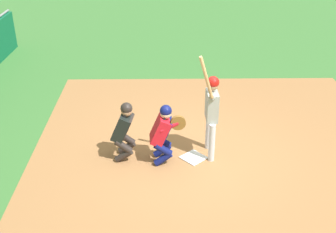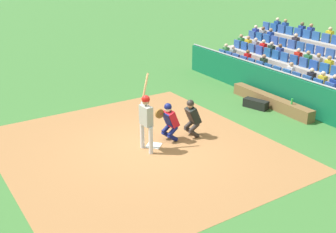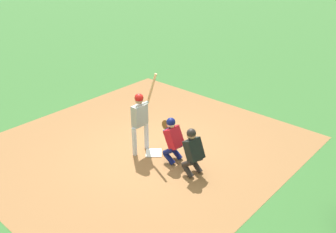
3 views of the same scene
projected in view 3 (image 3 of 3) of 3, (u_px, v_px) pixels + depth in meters
The scene contains 6 objects.
ground_plane at pixel (154, 153), 10.51m from camera, with size 160.00×160.00×0.00m, color #3A7033.
infield_dirt_patch at pixel (142, 147), 10.82m from camera, with size 8.48×7.82×0.01m, color #9D6B40.
home_plate_marker at pixel (154, 153), 10.50m from camera, with size 0.44×0.44×0.02m, color white.
batter_at_plate at pixel (140, 116), 10.13m from camera, with size 0.72×0.45×2.32m.
catcher_crouching at pixel (172, 137), 9.88m from camera, with size 0.49×0.74×1.29m.
home_plate_umpire at pixel (193, 150), 9.32m from camera, with size 0.49×0.49×1.29m.
Camera 3 is at (-6.15, -6.57, 5.55)m, focal length 39.82 mm.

